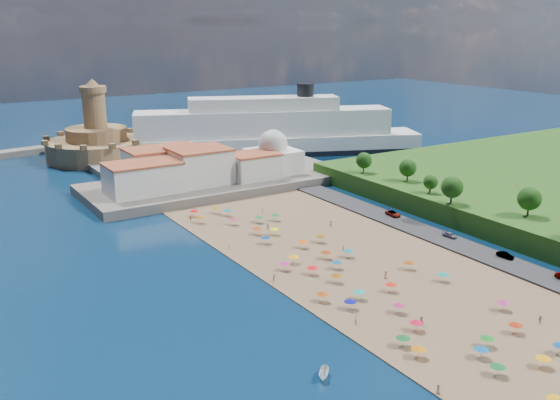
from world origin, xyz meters
TOP-DOWN VIEW (x-y plane):
  - ground at (0.00, 0.00)m, footprint 700.00×700.00m
  - terrace at (10.00, 73.00)m, footprint 90.00×36.00m
  - jetty at (-12.00, 108.00)m, footprint 18.00×70.00m
  - waterfront_buildings at (-3.05, 73.64)m, footprint 57.00×29.00m
  - domed_building at (30.00, 71.00)m, footprint 16.00×16.00m
  - fortress at (-12.00, 138.00)m, footprint 40.00×40.00m
  - cruise_ship at (50.75, 112.04)m, footprint 130.79×68.95m
  - beach_parasols at (-1.77, -12.89)m, footprint 30.28×114.11m
  - beachgoers at (-1.30, -1.77)m, footprint 34.76×97.38m
  - moored_boats at (-29.11, -48.07)m, footprint 4.00×18.89m
  - parked_cars at (36.00, -8.26)m, footprint 2.75×58.62m
  - hillside_trees at (48.56, -7.71)m, footprint 15.85×109.85m

SIDE VIEW (x-z plane):
  - ground at x=0.00m, z-range 0.00..0.00m
  - moored_boats at x=-29.11m, z-range -0.01..1.46m
  - beachgoers at x=-1.30m, z-range 0.19..2.09m
  - jetty at x=-12.00m, z-range 0.00..2.40m
  - parked_cars at x=36.00m, z-range 0.67..2.09m
  - terrace at x=10.00m, z-range 0.00..3.00m
  - beach_parasols at x=-1.77m, z-range 1.05..3.25m
  - fortress at x=-12.00m, z-range -9.52..22.88m
  - waterfront_buildings at x=-3.05m, z-range 2.38..13.38m
  - cruise_ship at x=50.75m, z-range -5.94..23.16m
  - domed_building at x=30.00m, z-range 1.47..16.47m
  - hillside_trees at x=48.56m, z-range 6.39..14.09m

